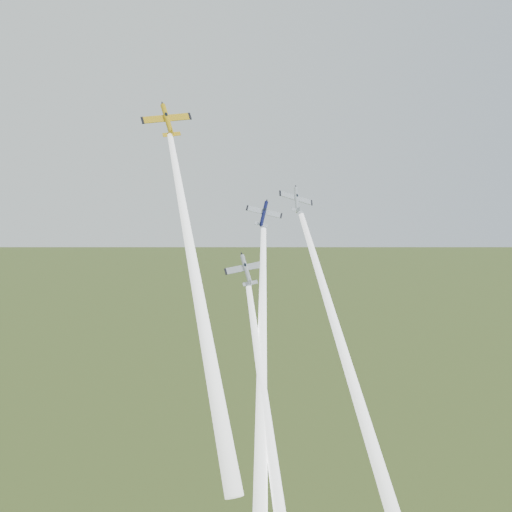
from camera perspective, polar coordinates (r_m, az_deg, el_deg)
name	(u,v)px	position (r m, az deg, el deg)	size (l,w,h in m)	color
plane_yellow	(167,120)	(113.28, -7.89, 11.87)	(8.74, 8.67, 1.37)	gold
smoke_trail_yellow	(198,291)	(95.59, -5.20, -3.09)	(2.49, 2.49, 59.02)	white
plane_navy	(264,213)	(114.16, 0.69, 3.80)	(6.53, 6.48, 1.02)	#0E113E
smoke_trail_navy	(261,400)	(99.93, 0.49, -12.70)	(2.49, 2.49, 61.20)	white
plane_silver_right	(297,200)	(116.95, 3.63, 5.02)	(6.96, 6.91, 1.09)	#B4BBC3
smoke_trail_silver_right	(353,382)	(104.08, 8.59, -10.99)	(2.49, 2.49, 62.84)	white
plane_silver_low	(246,270)	(107.90, -0.87, -1.24)	(7.21, 7.15, 1.13)	#A4AAB2
smoke_trail_silver_low	(278,497)	(96.91, 1.95, -20.66)	(2.49, 2.49, 66.67)	white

